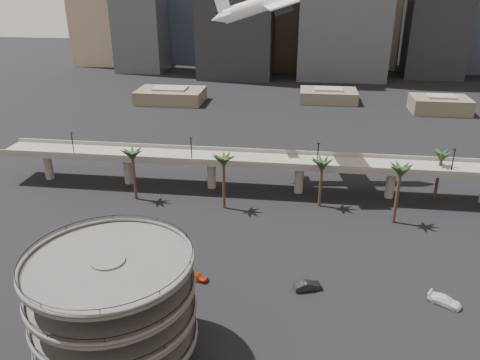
# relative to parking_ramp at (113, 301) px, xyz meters

# --- Properties ---
(ground) EXTENTS (700.00, 700.00, 0.00)m
(ground) POSITION_rel_parking_ramp_xyz_m (13.00, 4.00, -9.84)
(ground) COLOR black
(ground) RESTS_ON ground
(parking_ramp) EXTENTS (22.20, 22.20, 17.35)m
(parking_ramp) POSITION_rel_parking_ramp_xyz_m (0.00, 0.00, 0.00)
(parking_ramp) COLOR #444240
(parking_ramp) RESTS_ON ground
(overpass) EXTENTS (130.00, 9.30, 14.70)m
(overpass) POSITION_rel_parking_ramp_xyz_m (13.00, 59.00, -2.50)
(overpass) COLOR gray
(overpass) RESTS_ON ground
(palm_trees) EXTENTS (76.40, 18.40, 14.00)m
(palm_trees) POSITION_rel_parking_ramp_xyz_m (24.58, 51.18, 1.46)
(palm_trees) COLOR #48301F
(palm_trees) RESTS_ON ground
(low_buildings) EXTENTS (135.00, 27.50, 6.80)m
(low_buildings) POSITION_rel_parking_ramp_xyz_m (19.89, 146.30, -6.97)
(low_buildings) COLOR brown
(low_buildings) RESTS_ON ground
(car_a) EXTENTS (4.50, 2.65, 1.44)m
(car_a) POSITION_rel_parking_ramp_xyz_m (6.71, 19.46, -9.12)
(car_a) COLOR #AF3719
(car_a) RESTS_ON ground
(car_b) EXTENTS (5.07, 3.20, 1.58)m
(car_b) POSITION_rel_parking_ramp_xyz_m (26.30, 19.22, -9.05)
(car_b) COLOR black
(car_b) RESTS_ON ground
(car_c) EXTENTS (5.64, 4.55, 1.53)m
(car_c) POSITION_rel_parking_ramp_xyz_m (48.66, 18.21, -9.07)
(car_c) COLOR white
(car_c) RESTS_ON ground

